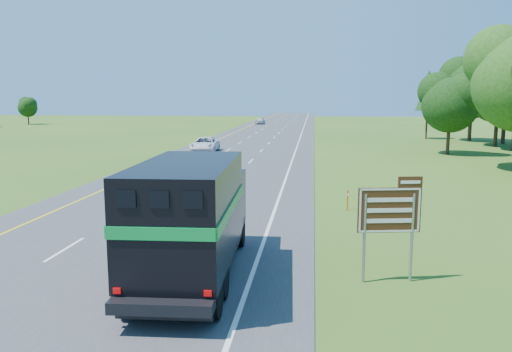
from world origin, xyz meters
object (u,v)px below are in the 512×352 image
at_px(horse_truck, 192,215).
at_px(white_suv, 205,144).
at_px(far_car, 260,121).
at_px(exit_sign, 390,214).

distance_m(horse_truck, white_suv, 37.25).
xyz_separation_m(horse_truck, white_suv, (-7.61, 36.45, -1.24)).
bearing_deg(horse_truck, far_car, 92.26).
height_order(white_suv, far_car, white_suv).
relative_size(horse_truck, white_suv, 1.54).
xyz_separation_m(white_suv, exit_sign, (13.71, -36.05, 1.34)).
height_order(horse_truck, exit_sign, horse_truck).
bearing_deg(horse_truck, white_suv, 99.23).
bearing_deg(far_car, white_suv, -86.01).
bearing_deg(white_suv, horse_truck, -81.76).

